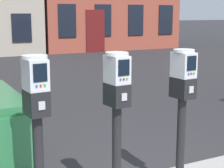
{
  "coord_description": "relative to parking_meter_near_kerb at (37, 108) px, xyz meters",
  "views": [
    {
      "loc": [
        -1.71,
        -3.13,
        1.93
      ],
      "look_at": [
        -0.1,
        -0.01,
        1.26
      ],
      "focal_mm": 59.5,
      "sensor_mm": 36.0,
      "label": 1
    }
  ],
  "objects": [
    {
      "name": "parking_meter_near_kerb",
      "position": [
        0.0,
        0.0,
        0.0
      ],
      "size": [
        0.23,
        0.26,
        1.45
      ],
      "rotation": [
        0.0,
        0.0,
        -1.5
      ],
      "color": "black",
      "rests_on": "sidewalk_slab"
    },
    {
      "name": "parking_meter_end_of_row",
      "position": [
        1.55,
        -0.0,
        -0.01
      ],
      "size": [
        0.23,
        0.26,
        1.43
      ],
      "rotation": [
        0.0,
        0.0,
        -1.5
      ],
      "color": "black",
      "rests_on": "sidewalk_slab"
    },
    {
      "name": "parking_meter_twin_adjacent",
      "position": [
        0.78,
        -0.0,
        -0.01
      ],
      "size": [
        0.23,
        0.26,
        1.44
      ],
      "rotation": [
        0.0,
        0.0,
        -1.5
      ],
      "color": "black",
      "rests_on": "sidewalk_slab"
    }
  ]
}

